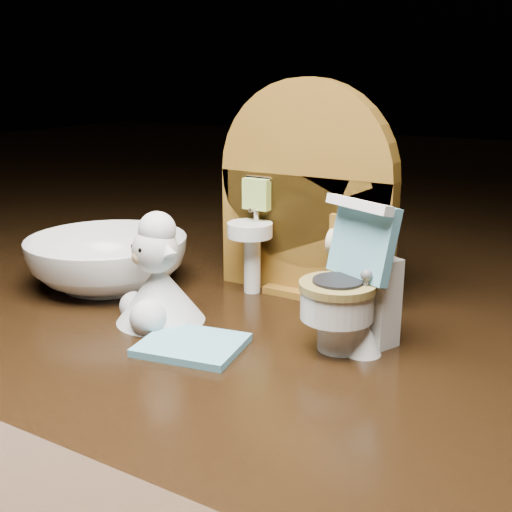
# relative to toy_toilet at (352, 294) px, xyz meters

# --- Properties ---
(backdrop_panel) EXTENTS (0.13, 0.05, 0.15)m
(backdrop_panel) POSITION_rel_toy_toilet_xyz_m (-0.07, 0.07, 0.03)
(backdrop_panel) COLOR brown
(backdrop_panel) RESTS_ON ground
(toy_toilet) EXTENTS (0.05, 0.06, 0.09)m
(toy_toilet) POSITION_rel_toy_toilet_xyz_m (0.00, 0.00, 0.00)
(toy_toilet) COLOR white
(toy_toilet) RESTS_ON ground
(bath_mat) EXTENTS (0.06, 0.06, 0.00)m
(bath_mat) POSITION_rel_toy_toilet_xyz_m (-0.08, -0.05, -0.03)
(bath_mat) COLOR #64ABC3
(bath_mat) RESTS_ON ground
(toilet_brush) EXTENTS (0.02, 0.02, 0.05)m
(toilet_brush) POSITION_rel_toy_toilet_xyz_m (0.01, -0.01, -0.02)
(toilet_brush) COLOR white
(toilet_brush) RESTS_ON ground
(plush_lamb) EXTENTS (0.06, 0.06, 0.07)m
(plush_lamb) POSITION_rel_toy_toilet_xyz_m (-0.12, -0.03, -0.01)
(plush_lamb) COLOR silver
(plush_lamb) RESTS_ON ground
(ceramic_bowl) EXTENTS (0.13, 0.13, 0.04)m
(ceramic_bowl) POSITION_rel_toy_toilet_xyz_m (-0.20, 0.01, -0.01)
(ceramic_bowl) COLOR white
(ceramic_bowl) RESTS_ON ground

